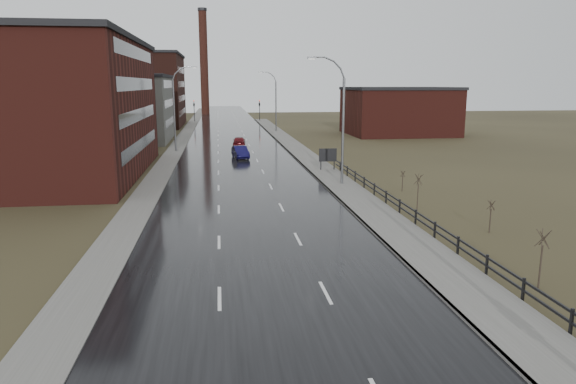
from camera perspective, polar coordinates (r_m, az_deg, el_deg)
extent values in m
cube|color=black|center=(69.23, -5.85, 4.39)|extent=(14.00, 300.00, 0.06)
cube|color=#595651|center=(45.79, 6.05, 0.62)|extent=(3.20, 180.00, 0.18)
cube|color=slate|center=(45.46, 4.18, 0.57)|extent=(0.16, 180.00, 0.18)
cube|color=#595651|center=(69.46, -12.64, 4.22)|extent=(2.40, 260.00, 0.12)
cube|color=#471914|center=(56.90, -27.31, 8.08)|extent=(22.00, 28.00, 13.00)
cube|color=black|center=(57.00, -27.97, 14.84)|extent=(22.44, 28.56, 0.50)
cube|color=black|center=(54.52, -15.99, 5.13)|extent=(0.06, 22.40, 1.20)
cube|color=black|center=(54.28, -16.18, 8.27)|extent=(0.06, 22.40, 1.20)
cube|color=black|center=(54.20, -16.36, 11.43)|extent=(0.06, 22.40, 1.20)
cube|color=black|center=(54.28, -16.55, 14.60)|extent=(0.06, 22.40, 1.20)
cube|color=slate|center=(88.15, -18.24, 8.71)|extent=(16.00, 20.00, 10.00)
cube|color=black|center=(88.07, -18.46, 12.11)|extent=(16.32, 20.40, 0.50)
cube|color=black|center=(87.18, -12.95, 7.65)|extent=(0.06, 16.00, 1.20)
cube|color=black|center=(87.03, -13.04, 9.62)|extent=(0.06, 16.00, 1.20)
cube|color=black|center=(86.98, -13.13, 11.59)|extent=(0.06, 16.00, 1.20)
cube|color=#331611|center=(118.48, -18.12, 10.59)|extent=(26.00, 24.00, 15.00)
cube|color=black|center=(118.64, -18.37, 14.33)|extent=(26.52, 24.48, 0.50)
cube|color=black|center=(117.04, -11.65, 8.71)|extent=(0.06, 19.20, 1.20)
cube|color=black|center=(116.92, -11.71, 10.18)|extent=(0.06, 19.20, 1.20)
cube|color=black|center=(116.88, -11.77, 11.65)|extent=(0.06, 19.20, 1.20)
cube|color=black|center=(116.92, -11.83, 13.12)|extent=(0.06, 19.20, 1.20)
cube|color=#471914|center=(96.37, 12.16, 8.66)|extent=(18.00, 16.00, 8.00)
cube|color=black|center=(96.25, 12.27, 11.18)|extent=(18.36, 16.32, 0.50)
cylinder|color=#331611|center=(158.78, -9.32, 13.90)|extent=(2.40, 2.40, 30.00)
cylinder|color=black|center=(160.09, -9.51, 19.38)|extent=(2.70, 2.70, 0.80)
cylinder|color=slate|center=(46.13, 6.12, 6.55)|extent=(0.24, 0.24, 9.50)
cylinder|color=slate|center=(45.91, 6.06, 12.97)|extent=(0.51, 0.14, 0.98)
cylinder|color=slate|center=(45.82, 5.48, 13.88)|extent=(0.81, 0.14, 0.81)
cylinder|color=slate|center=(45.68, 4.59, 14.50)|extent=(0.98, 0.14, 0.51)
cylinder|color=slate|center=(45.52, 3.53, 14.73)|extent=(1.01, 0.14, 0.14)
cube|color=slate|center=(45.39, 2.64, 14.69)|extent=(0.70, 0.28, 0.18)
cube|color=silver|center=(45.39, 2.64, 14.56)|extent=(0.50, 0.20, 0.04)
cylinder|color=slate|center=(70.99, -12.51, 8.19)|extent=(0.24, 0.24, 9.50)
cylinder|color=slate|center=(70.85, -12.57, 12.35)|extent=(0.51, 0.14, 0.98)
cylinder|color=slate|center=(70.83, -12.20, 12.95)|extent=(0.81, 0.14, 0.81)
cylinder|color=slate|center=(70.79, -11.63, 13.36)|extent=(0.98, 0.14, 0.51)
cylinder|color=slate|center=(70.75, -10.93, 13.52)|extent=(1.01, 0.14, 0.14)
cube|color=slate|center=(70.72, -10.36, 13.50)|extent=(0.70, 0.28, 0.18)
cube|color=silver|center=(70.71, -10.36, 13.42)|extent=(0.50, 0.20, 0.04)
cylinder|color=slate|center=(99.31, -1.35, 9.44)|extent=(0.24, 0.24, 9.50)
cylinder|color=slate|center=(99.21, -1.46, 12.41)|extent=(0.51, 0.14, 0.98)
cylinder|color=slate|center=(99.17, -1.74, 12.82)|extent=(0.81, 0.14, 0.81)
cylinder|color=slate|center=(99.10, -2.17, 13.10)|extent=(0.98, 0.14, 0.51)
cylinder|color=slate|center=(99.03, -2.67, 13.19)|extent=(1.01, 0.14, 0.14)
cube|color=slate|center=(98.97, -3.07, 13.16)|extent=(0.70, 0.28, 0.18)
cube|color=silver|center=(98.97, -3.07, 13.10)|extent=(0.50, 0.20, 0.04)
cube|color=black|center=(21.67, 28.95, -12.59)|extent=(0.10, 0.10, 1.10)
cube|color=black|center=(23.92, 24.67, -9.90)|extent=(0.10, 0.10, 1.10)
cube|color=black|center=(26.32, 21.21, -7.64)|extent=(0.10, 0.10, 1.10)
cube|color=black|center=(28.84, 18.36, -5.74)|extent=(0.10, 0.10, 1.10)
cube|color=black|center=(31.44, 15.99, -4.15)|extent=(0.10, 0.10, 1.10)
cube|color=black|center=(34.10, 14.00, -2.79)|extent=(0.10, 0.10, 1.10)
cube|color=black|center=(36.82, 12.30, -1.63)|extent=(0.10, 0.10, 1.10)
cube|color=black|center=(39.58, 10.83, -0.63)|extent=(0.10, 0.10, 1.10)
cube|color=black|center=(42.37, 9.56, 0.24)|extent=(0.10, 0.10, 1.10)
cube|color=black|center=(45.19, 8.45, 1.00)|extent=(0.10, 0.10, 1.10)
cube|color=black|center=(48.03, 7.47, 1.67)|extent=(0.10, 0.10, 1.10)
cube|color=black|center=(50.88, 6.60, 2.27)|extent=(0.10, 0.10, 1.10)
cube|color=black|center=(53.76, 5.82, 2.80)|extent=(0.10, 0.10, 1.10)
cube|color=black|center=(30.89, 16.40, -3.68)|extent=(0.08, 53.00, 0.10)
cube|color=black|center=(31.00, 16.36, -4.40)|extent=(0.08, 53.00, 0.10)
cylinder|color=#382D23|center=(25.74, 26.24, -7.45)|extent=(0.08, 0.08, 2.00)
cylinder|color=#382D23|center=(25.40, 26.60, -4.65)|extent=(0.04, 0.67, 0.79)
cylinder|color=#382D23|center=(25.41, 26.47, -4.63)|extent=(0.64, 0.25, 0.80)
cylinder|color=#382D23|center=(25.37, 26.39, -4.65)|extent=(0.38, 0.57, 0.81)
cylinder|color=#382D23|center=(25.32, 26.47, -4.69)|extent=(0.38, 0.57, 0.81)
cylinder|color=#382D23|center=(25.34, 26.59, -4.69)|extent=(0.64, 0.25, 0.80)
cylinder|color=#382D23|center=(33.94, 21.54, -2.99)|extent=(0.08, 0.08, 1.52)
cylinder|color=#382D23|center=(33.73, 21.74, -1.36)|extent=(0.04, 0.52, 0.60)
cylinder|color=#382D23|center=(33.76, 21.65, -1.35)|extent=(0.49, 0.20, 0.61)
cylinder|color=#382D23|center=(33.72, 21.58, -1.36)|extent=(0.30, 0.44, 0.62)
cylinder|color=#382D23|center=(33.67, 21.63, -1.38)|extent=(0.30, 0.44, 0.62)
cylinder|color=#382D23|center=(33.68, 21.73, -1.38)|extent=(0.49, 0.20, 0.61)
cylinder|color=#382D23|center=(38.17, 14.21, -0.56)|extent=(0.08, 0.08, 2.00)
cylinder|color=#382D23|center=(37.94, 14.38, 1.36)|extent=(0.04, 0.67, 0.79)
cylinder|color=#382D23|center=(37.97, 14.30, 1.38)|extent=(0.64, 0.25, 0.80)
cylinder|color=#382D23|center=(37.93, 14.24, 1.37)|extent=(0.38, 0.57, 0.81)
cylinder|color=#382D23|center=(37.88, 14.27, 1.35)|extent=(0.38, 0.57, 0.81)
cylinder|color=#382D23|center=(37.88, 14.36, 1.35)|extent=(0.64, 0.25, 0.80)
cylinder|color=#382D23|center=(44.91, 12.59, 0.91)|extent=(0.08, 0.08, 1.31)
cylinder|color=#382D23|center=(44.78, 12.70, 1.98)|extent=(0.04, 0.45, 0.52)
cylinder|color=#382D23|center=(44.81, 12.64, 1.99)|extent=(0.43, 0.18, 0.53)
cylinder|color=#382D23|center=(44.78, 12.58, 1.99)|extent=(0.26, 0.38, 0.54)
cylinder|color=#382D23|center=(44.72, 12.61, 1.98)|extent=(0.26, 0.38, 0.54)
cylinder|color=#382D23|center=(44.72, 12.68, 1.97)|extent=(0.43, 0.18, 0.53)
cube|color=black|center=(53.98, 3.67, 3.25)|extent=(0.10, 0.10, 1.80)
cube|color=black|center=(54.27, 5.15, 3.27)|extent=(0.10, 0.10, 1.80)
cube|color=silver|center=(53.95, 4.44, 4.13)|extent=(1.78, 0.08, 1.27)
cube|color=black|center=(53.91, 4.45, 4.12)|extent=(1.88, 0.04, 1.37)
cylinder|color=black|center=(128.91, -10.38, 8.85)|extent=(0.16, 0.16, 5.20)
imported|color=black|center=(128.82, -10.42, 9.81)|extent=(0.58, 2.73, 1.10)
sphere|color=#FF190C|center=(128.66, -10.42, 9.94)|extent=(0.18, 0.18, 0.18)
cylinder|color=black|center=(129.17, -3.19, 9.03)|extent=(0.16, 0.16, 5.20)
imported|color=black|center=(129.09, -3.20, 9.99)|extent=(0.58, 2.73, 1.10)
sphere|color=#FF190C|center=(128.93, -3.19, 10.12)|extent=(0.18, 0.18, 0.18)
imported|color=#0E0B3A|center=(63.59, -5.31, 4.39)|extent=(2.16, 4.67, 1.48)
imported|color=#560E13|center=(75.31, -5.45, 5.57)|extent=(2.06, 4.58, 1.53)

